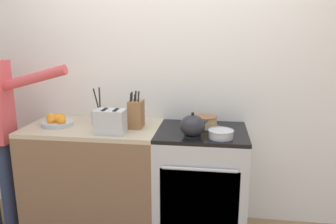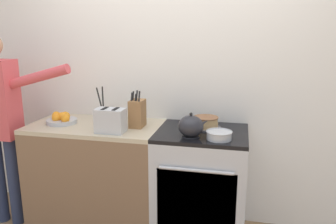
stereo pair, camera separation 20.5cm
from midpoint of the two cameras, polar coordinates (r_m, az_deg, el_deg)
wall_back at (r=2.90m, az=-1.18°, el=5.91°), size 8.00×0.04×2.60m
counter_cabinet at (r=2.99m, az=-14.50°, el=-10.98°), size 1.11×0.62×0.93m
stove_range at (r=2.79m, az=3.58°, el=-12.42°), size 0.72×0.66×0.93m
layer_cake at (r=2.70m, az=4.24°, el=-1.77°), size 0.25×0.25×0.09m
tea_kettle at (r=2.45m, az=1.95°, el=-2.45°), size 0.23×0.19×0.19m
mixing_bowl at (r=2.44m, az=6.83°, el=-3.82°), size 0.19×0.19×0.06m
knife_block at (r=2.70m, az=-7.73°, el=-0.32°), size 0.11×0.16×0.31m
utensil_crock at (r=2.88m, az=-14.11°, el=-0.74°), size 0.11×0.11×0.32m
fruit_bowl at (r=2.94m, az=-20.68°, el=-1.57°), size 0.26×0.26×0.10m
toaster at (r=2.57m, az=-12.24°, el=-1.69°), size 0.24×0.15×0.19m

